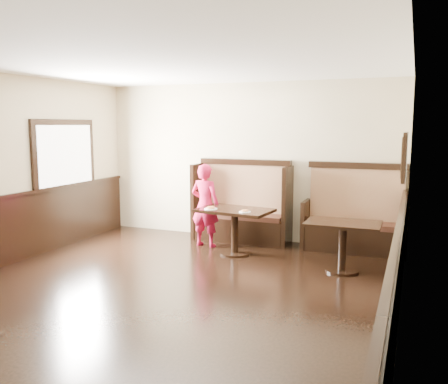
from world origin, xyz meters
The scene contains 9 objects.
ground centered at (0.00, 0.00, 0.00)m, with size 7.00×7.00×0.00m, color black.
room_shell centered at (-0.30, 0.28, 0.67)m, with size 7.00×7.00×7.00m.
booth_main centered at (0.00, 3.30, 0.53)m, with size 1.75×0.72×1.45m.
booth_neighbor centered at (1.95, 3.29, 0.48)m, with size 1.65×0.72×1.45m.
table_main centered at (0.20, 2.38, 0.56)m, with size 1.23×0.85×0.73m.
table_neighbor centered at (1.93, 2.09, 0.53)m, with size 1.02×0.67×0.71m.
child centered at (-0.44, 2.67, 0.71)m, with size 0.51×0.34×1.41m, color #BB133E.
pizza_plate_left centered at (-0.14, 2.22, 0.75)m, with size 0.21×0.21×0.04m.
pizza_plate_right centered at (0.44, 2.18, 0.74)m, with size 0.18×0.18×0.03m.
Camera 1 is at (2.82, -4.55, 2.06)m, focal length 38.00 mm.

